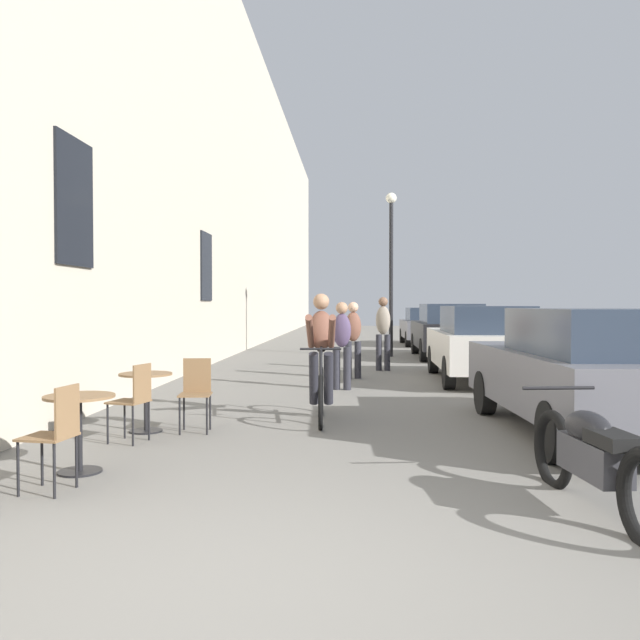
% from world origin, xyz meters
% --- Properties ---
extents(ground_plane, '(88.00, 88.00, 0.00)m').
position_xyz_m(ground_plane, '(0.00, 0.00, 0.00)').
color(ground_plane, slate).
extents(building_facade_left, '(0.54, 68.00, 11.56)m').
position_xyz_m(building_facade_left, '(-3.45, 14.00, 5.78)').
color(building_facade_left, '#B7AD99').
rests_on(building_facade_left, ground_plane).
extents(cafe_table_near, '(0.64, 0.64, 0.72)m').
position_xyz_m(cafe_table_near, '(-2.01, 2.36, 0.52)').
color(cafe_table_near, black).
rests_on(cafe_table_near, ground_plane).
extents(cafe_chair_near_toward_street, '(0.42, 0.42, 0.89)m').
position_xyz_m(cafe_chair_near_toward_street, '(-1.94, 1.73, 0.52)').
color(cafe_chair_near_toward_street, black).
rests_on(cafe_chair_near_toward_street, ground_plane).
extents(cafe_table_mid, '(0.64, 0.64, 0.72)m').
position_xyz_m(cafe_table_mid, '(-2.03, 4.27, 0.52)').
color(cafe_table_mid, black).
rests_on(cafe_table_mid, ground_plane).
extents(cafe_chair_mid_toward_street, '(0.46, 0.46, 0.89)m').
position_xyz_m(cafe_chair_mid_toward_street, '(-1.95, 3.65, 0.52)').
color(cafe_chair_mid_toward_street, black).
rests_on(cafe_chair_mid_toward_street, ground_plane).
extents(cafe_chair_mid_toward_wall, '(0.42, 0.42, 0.89)m').
position_xyz_m(cafe_chair_mid_toward_wall, '(-1.42, 4.35, 0.52)').
color(cafe_chair_mid_toward_wall, black).
rests_on(cafe_chair_mid_toward_wall, ground_plane).
extents(cyclist_on_bicycle, '(0.52, 1.76, 1.74)m').
position_xyz_m(cyclist_on_bicycle, '(0.08, 5.21, 0.81)').
color(cyclist_on_bicycle, black).
rests_on(cyclist_on_bicycle, ground_plane).
extents(pedestrian_near, '(0.38, 0.30, 1.61)m').
position_xyz_m(pedestrian_near, '(0.29, 8.29, 0.90)').
color(pedestrian_near, '#26262D').
rests_on(pedestrian_near, ground_plane).
extents(pedestrian_mid, '(0.37, 0.28, 1.61)m').
position_xyz_m(pedestrian_mid, '(0.50, 10.07, 0.91)').
color(pedestrian_mid, '#26262D').
rests_on(pedestrian_mid, ground_plane).
extents(pedestrian_far, '(0.38, 0.29, 1.74)m').
position_xyz_m(pedestrian_far, '(1.19, 11.72, 0.98)').
color(pedestrian_far, '#26262D').
rests_on(pedestrian_far, ground_plane).
extents(street_lamp, '(0.32, 0.32, 4.90)m').
position_xyz_m(street_lamp, '(1.61, 15.88, 3.11)').
color(street_lamp, black).
rests_on(street_lamp, ground_plane).
extents(parked_car_nearest, '(1.93, 4.32, 1.51)m').
position_xyz_m(parked_car_nearest, '(3.24, 4.27, 0.78)').
color(parked_car_nearest, '#595960').
rests_on(parked_car_nearest, ground_plane).
extents(parked_car_second, '(1.89, 4.34, 1.53)m').
position_xyz_m(parked_car_second, '(3.09, 9.70, 0.79)').
color(parked_car_second, beige).
rests_on(parked_car_second, ground_plane).
extents(parked_car_third, '(1.92, 4.46, 1.58)m').
position_xyz_m(parked_car_third, '(3.26, 15.43, 0.82)').
color(parked_car_third, black).
rests_on(parked_car_third, ground_plane).
extents(parked_car_fourth, '(1.73, 4.06, 1.44)m').
position_xyz_m(parked_car_fourth, '(3.23, 21.39, 0.75)').
color(parked_car_fourth, '#595960').
rests_on(parked_car_fourth, ground_plane).
extents(parked_motorcycle, '(0.62, 2.14, 0.92)m').
position_xyz_m(parked_motorcycle, '(2.33, 1.46, 0.40)').
color(parked_motorcycle, black).
rests_on(parked_motorcycle, ground_plane).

